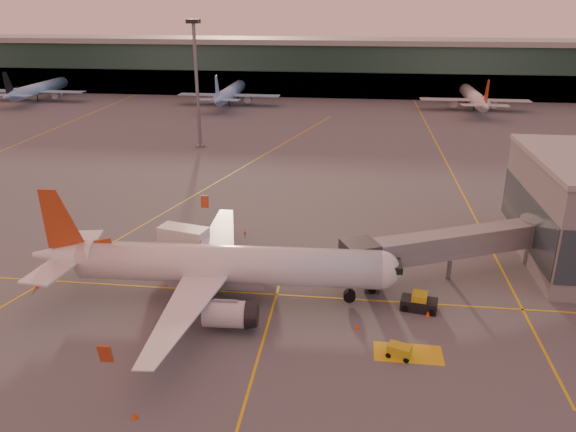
# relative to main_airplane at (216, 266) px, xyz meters

# --- Properties ---
(ground) EXTENTS (600.00, 600.00, 0.00)m
(ground) POSITION_rel_main_airplane_xyz_m (1.00, -3.55, -3.73)
(ground) COLOR #4C4F54
(ground) RESTS_ON ground
(taxi_markings) EXTENTS (100.12, 173.00, 0.01)m
(taxi_markings) POSITION_rel_main_airplane_xyz_m (-6.32, 40.94, -3.73)
(taxi_markings) COLOR gold
(taxi_markings) RESTS_ON ground
(terminal) EXTENTS (400.00, 20.00, 17.60)m
(terminal) POSITION_rel_main_airplane_xyz_m (1.00, 138.25, 5.03)
(terminal) COLOR #19382D
(terminal) RESTS_ON ground
(mast_west_near) EXTENTS (2.40, 2.40, 25.60)m
(mast_west_near) POSITION_rel_main_airplane_xyz_m (-19.00, 62.45, 11.13)
(mast_west_near) COLOR slate
(mast_west_near) RESTS_ON ground
(distant_aircraft_row) EXTENTS (225.00, 34.00, 13.00)m
(distant_aircraft_row) POSITION_rel_main_airplane_xyz_m (-52.75, 114.45, -3.73)
(distant_aircraft_row) COLOR #8BB6E9
(distant_aircraft_row) RESTS_ON ground
(main_airplane) EXTENTS (38.05, 34.25, 11.49)m
(main_airplane) POSITION_rel_main_airplane_xyz_m (0.00, 0.00, 0.00)
(main_airplane) COLOR silver
(main_airplane) RESTS_ON ground
(jet_bridge) EXTENTS (24.95, 13.75, 5.74)m
(jet_bridge) POSITION_rel_main_airplane_xyz_m (25.78, 8.17, 0.23)
(jet_bridge) COLOR slate
(jet_bridge) RESTS_ON ground
(catering_truck) EXTENTS (6.13, 3.82, 4.42)m
(catering_truck) POSITION_rel_main_airplane_xyz_m (-5.81, 7.96, -1.22)
(catering_truck) COLOR #A6172D
(catering_truck) RESTS_ON ground
(gpu_cart) EXTENTS (2.31, 1.84, 1.18)m
(gpu_cart) POSITION_rel_main_airplane_xyz_m (18.16, -8.22, -3.16)
(gpu_cart) COLOR gold
(gpu_cart) RESTS_ON ground
(pushback_tug) EXTENTS (3.85, 2.53, 1.83)m
(pushback_tug) POSITION_rel_main_airplane_xyz_m (20.60, 0.19, -2.99)
(pushback_tug) COLOR black
(pushback_tug) RESTS_ON ground
(cone_nose) EXTENTS (0.46, 0.46, 0.59)m
(cone_nose) POSITION_rel_main_airplane_xyz_m (21.39, -0.97, -3.45)
(cone_nose) COLOR #DB420B
(cone_nose) RESTS_ON ground
(cone_tail) EXTENTS (0.47, 0.47, 0.60)m
(cone_tail) POSITION_rel_main_airplane_xyz_m (-19.95, -0.20, -3.44)
(cone_tail) COLOR #DB420B
(cone_tail) RESTS_ON ground
(cone_wing_right) EXTENTS (0.50, 0.50, 0.63)m
(cone_wing_right) POSITION_rel_main_airplane_xyz_m (-1.80, -18.43, -3.43)
(cone_wing_right) COLOR #DB420B
(cone_wing_right) RESTS_ON ground
(cone_wing_left) EXTENTS (0.38, 0.38, 0.48)m
(cone_wing_left) POSITION_rel_main_airplane_xyz_m (-0.53, 17.39, -3.50)
(cone_wing_left) COLOR #DB420B
(cone_wing_left) RESTS_ON ground
(cone_fwd) EXTENTS (0.40, 0.40, 0.51)m
(cone_fwd) POSITION_rel_main_airplane_xyz_m (14.48, -4.12, -3.49)
(cone_fwd) COLOR #DB420B
(cone_fwd) RESTS_ON ground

